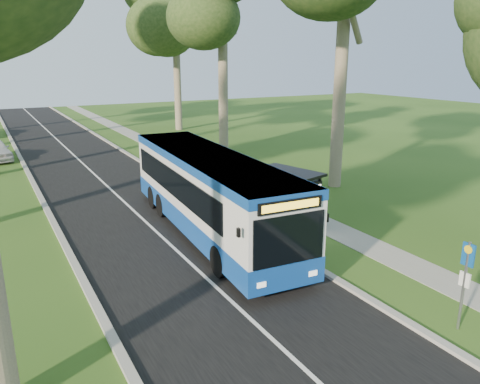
% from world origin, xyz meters
% --- Properties ---
extents(ground, '(120.00, 120.00, 0.00)m').
position_xyz_m(ground, '(0.00, 0.00, 0.00)').
color(ground, '#2C4F18').
rests_on(ground, ground).
extents(road, '(7.00, 100.00, 0.02)m').
position_xyz_m(road, '(-3.50, 10.00, 0.01)').
color(road, black).
rests_on(road, ground).
extents(kerb_east, '(0.25, 100.00, 0.12)m').
position_xyz_m(kerb_east, '(0.00, 10.00, 0.06)').
color(kerb_east, '#9E9B93').
rests_on(kerb_east, ground).
extents(kerb_west, '(0.25, 100.00, 0.12)m').
position_xyz_m(kerb_west, '(-7.00, 10.00, 0.06)').
color(kerb_west, '#9E9B93').
rests_on(kerb_west, ground).
extents(centre_line, '(0.12, 100.00, 0.00)m').
position_xyz_m(centre_line, '(-3.50, 10.00, 0.02)').
color(centre_line, white).
rests_on(centre_line, road).
extents(footpath, '(1.50, 100.00, 0.02)m').
position_xyz_m(footpath, '(3.00, 10.00, 0.01)').
color(footpath, gray).
rests_on(footpath, ground).
extents(bus, '(3.34, 12.28, 3.22)m').
position_xyz_m(bus, '(-1.66, 2.77, 1.67)').
color(bus, silver).
rests_on(bus, ground).
extents(bus_stop_sign, '(0.08, 0.34, 2.43)m').
position_xyz_m(bus_stop_sign, '(1.00, -6.62, 1.52)').
color(bus_stop_sign, gray).
rests_on(bus_stop_sign, ground).
extents(bus_shelter, '(2.17, 3.08, 2.40)m').
position_xyz_m(bus_shelter, '(1.64, 1.53, 1.68)').
color(bus_shelter, black).
rests_on(bus_shelter, ground).
extents(litter_bin, '(0.56, 0.56, 0.97)m').
position_xyz_m(litter_bin, '(0.86, 8.60, 0.49)').
color(litter_bin, black).
rests_on(litter_bin, ground).
extents(tree_east_d, '(5.20, 5.20, 15.82)m').
position_xyz_m(tree_east_d, '(8.00, 30.00, 11.71)').
color(tree_east_d, '#7A6B56').
rests_on(tree_east_d, ground).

